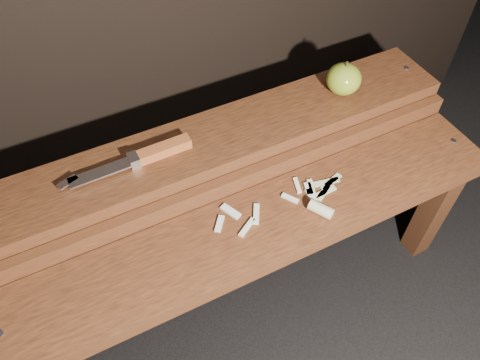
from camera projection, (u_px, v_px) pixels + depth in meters
name	position (u px, v px, depth m)	size (l,w,h in m)	color
ground	(249.00, 290.00, 1.39)	(60.00, 60.00, 0.00)	black
bench_front_tier	(263.00, 242.00, 1.08)	(1.20, 0.20, 0.42)	#3A1D0E
bench_rear_tier	(221.00, 160.00, 1.17)	(1.20, 0.21, 0.50)	#3A1D0E
apple	(344.00, 79.00, 1.17)	(0.09, 0.09, 0.09)	olive
knife	(148.00, 155.00, 1.04)	(0.30, 0.04, 0.03)	#994B21
apple_scraps	(303.00, 203.00, 1.06)	(0.34, 0.15, 0.03)	beige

